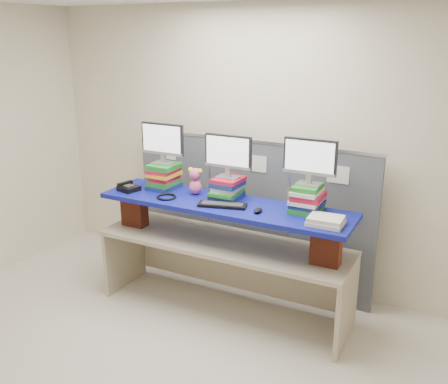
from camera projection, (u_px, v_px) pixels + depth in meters
The scene contains 18 objects.
room at pixel (134, 204), 3.38m from camera, with size 5.00×4.00×2.80m.
cubicle_partition at pixel (248, 213), 5.05m from camera, with size 2.60×0.06×1.53m.
desk at pixel (224, 255), 4.56m from camera, with size 2.35×0.76×0.71m.
brick_pier_left at pixel (134, 210), 4.84m from camera, with size 0.24×0.13×0.32m, color maroon.
brick_pier_right at pixel (326, 246), 4.02m from camera, with size 0.24×0.13×0.32m, color maroon.
blue_board at pixel (224, 205), 4.42m from camera, with size 2.31×0.58×0.04m, color #0D0971.
book_stack_left at pixel (164, 176), 4.78m from camera, with size 0.26×0.31×0.25m.
book_stack_center at pixel (227, 189), 4.49m from camera, with size 0.27×0.31×0.20m.
book_stack_right at pixel (307, 199), 4.16m from camera, with size 0.27×0.31×0.23m.
monitor_left at pixel (163, 141), 4.67m from camera, with size 0.45×0.13×0.39m.
monitor_center at pixel (228, 154), 4.39m from camera, with size 0.45×0.13×0.39m.
monitor_right at pixel (310, 159), 4.06m from camera, with size 0.45×0.13×0.39m.
keyboard at pixel (222, 205), 4.32m from camera, with size 0.44×0.25×0.03m.
mouse at pixel (258, 211), 4.17m from camera, with size 0.06×0.11×0.04m, color black.
desk_phone at pixel (128, 188), 4.75m from camera, with size 0.21×0.19×0.08m.
headset at pixel (166, 197), 4.53m from camera, with size 0.18×0.18×0.02m, color black.
plush_toy at pixel (195, 181), 4.61m from camera, with size 0.15×0.11×0.25m.
binder_stack at pixel (326, 221), 3.90m from camera, with size 0.29×0.24×0.07m.
Camera 1 is at (2.08, -2.50, 2.51)m, focal length 40.00 mm.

